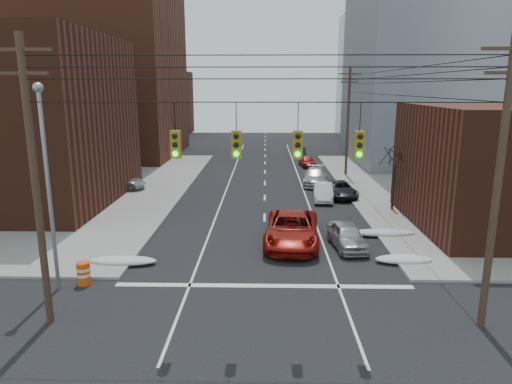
{
  "coord_description": "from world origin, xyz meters",
  "views": [
    {
      "loc": [
        0.05,
        -13.38,
        9.13
      ],
      "look_at": [
        -0.51,
        13.13,
        3.0
      ],
      "focal_mm": 32.0,
      "sensor_mm": 36.0,
      "label": 1
    }
  ],
  "objects_px": {
    "parked_car_e": "(307,161)",
    "parked_car_f": "(301,152)",
    "parked_car_d": "(315,177)",
    "parked_car_c": "(340,189)",
    "red_pickup": "(292,229)",
    "construction_barrel": "(84,273)",
    "lot_car_c": "(62,183)",
    "parked_car_a": "(347,236)",
    "lot_car_a": "(80,192)",
    "parked_car_b": "(323,192)",
    "lot_car_d": "(45,189)",
    "lot_car_b": "(119,182)"
  },
  "relations": [
    {
      "from": "parked_car_f",
      "to": "lot_car_a",
      "type": "relative_size",
      "value": 0.9
    },
    {
      "from": "parked_car_b",
      "to": "parked_car_d",
      "type": "bearing_deg",
      "value": 94.72
    },
    {
      "from": "parked_car_b",
      "to": "lot_car_a",
      "type": "bearing_deg",
      "value": -172.13
    },
    {
      "from": "parked_car_b",
      "to": "construction_barrel",
      "type": "xyz_separation_m",
      "value": [
        -13.3,
        -16.72,
        -0.14
      ]
    },
    {
      "from": "parked_car_d",
      "to": "lot_car_b",
      "type": "relative_size",
      "value": 1.18
    },
    {
      "from": "red_pickup",
      "to": "parked_car_f",
      "type": "height_order",
      "value": "red_pickup"
    },
    {
      "from": "lot_car_d",
      "to": "lot_car_c",
      "type": "bearing_deg",
      "value": 6.55
    },
    {
      "from": "parked_car_c",
      "to": "red_pickup",
      "type": "bearing_deg",
      "value": -117.35
    },
    {
      "from": "parked_car_c",
      "to": "lot_car_b",
      "type": "xyz_separation_m",
      "value": [
        -19.43,
        1.88,
        0.12
      ]
    },
    {
      "from": "parked_car_f",
      "to": "lot_car_d",
      "type": "relative_size",
      "value": 1.01
    },
    {
      "from": "red_pickup",
      "to": "lot_car_a",
      "type": "bearing_deg",
      "value": 154.09
    },
    {
      "from": "parked_car_a",
      "to": "parked_car_b",
      "type": "relative_size",
      "value": 0.98
    },
    {
      "from": "parked_car_a",
      "to": "parked_car_e",
      "type": "xyz_separation_m",
      "value": [
        0.12,
        27.68,
        -0.07
      ]
    },
    {
      "from": "red_pickup",
      "to": "parked_car_f",
      "type": "xyz_separation_m",
      "value": [
        3.17,
        35.33,
        -0.32
      ]
    },
    {
      "from": "parked_car_e",
      "to": "parked_car_f",
      "type": "relative_size",
      "value": 1.03
    },
    {
      "from": "construction_barrel",
      "to": "lot_car_b",
      "type": "bearing_deg",
      "value": 102.92
    },
    {
      "from": "lot_car_b",
      "to": "construction_barrel",
      "type": "height_order",
      "value": "lot_car_b"
    },
    {
      "from": "lot_car_c",
      "to": "lot_car_b",
      "type": "bearing_deg",
      "value": -99.6
    },
    {
      "from": "parked_car_d",
      "to": "lot_car_a",
      "type": "relative_size",
      "value": 1.31
    },
    {
      "from": "parked_car_b",
      "to": "lot_car_d",
      "type": "distance_m",
      "value": 23.33
    },
    {
      "from": "parked_car_f",
      "to": "lot_car_b",
      "type": "relative_size",
      "value": 0.8
    },
    {
      "from": "red_pickup",
      "to": "parked_car_d",
      "type": "bearing_deg",
      "value": 83.91
    },
    {
      "from": "lot_car_d",
      "to": "construction_barrel",
      "type": "height_order",
      "value": "lot_car_d"
    },
    {
      "from": "parked_car_a",
      "to": "parked_car_d",
      "type": "xyz_separation_m",
      "value": [
        0.0,
        17.47,
        0.07
      ]
    },
    {
      "from": "parked_car_e",
      "to": "construction_barrel",
      "type": "distance_m",
      "value": 35.65
    },
    {
      "from": "parked_car_e",
      "to": "parked_car_c",
      "type": "bearing_deg",
      "value": -90.96
    },
    {
      "from": "parked_car_b",
      "to": "lot_car_d",
      "type": "bearing_deg",
      "value": -176.4
    },
    {
      "from": "parked_car_d",
      "to": "lot_car_b",
      "type": "height_order",
      "value": "parked_car_d"
    },
    {
      "from": "parked_car_e",
      "to": "parked_car_f",
      "type": "height_order",
      "value": "parked_car_e"
    },
    {
      "from": "parked_car_d",
      "to": "parked_car_c",
      "type": "bearing_deg",
      "value": -64.39
    },
    {
      "from": "parked_car_c",
      "to": "parked_car_d",
      "type": "relative_size",
      "value": 0.88
    },
    {
      "from": "lot_car_c",
      "to": "lot_car_d",
      "type": "height_order",
      "value": "lot_car_c"
    },
    {
      "from": "parked_car_a",
      "to": "parked_car_c",
      "type": "height_order",
      "value": "parked_car_a"
    },
    {
      "from": "parked_car_c",
      "to": "parked_car_d",
      "type": "distance_m",
      "value": 5.21
    },
    {
      "from": "parked_car_e",
      "to": "lot_car_a",
      "type": "bearing_deg",
      "value": -145.25
    },
    {
      "from": "lot_car_b",
      "to": "lot_car_c",
      "type": "bearing_deg",
      "value": 92.75
    },
    {
      "from": "parked_car_d",
      "to": "red_pickup",
      "type": "bearing_deg",
      "value": -92.89
    },
    {
      "from": "lot_car_b",
      "to": "lot_car_a",
      "type": "bearing_deg",
      "value": 154.05
    },
    {
      "from": "parked_car_a",
      "to": "parked_car_d",
      "type": "relative_size",
      "value": 0.78
    },
    {
      "from": "parked_car_f",
      "to": "lot_car_c",
      "type": "height_order",
      "value": "lot_car_c"
    },
    {
      "from": "parked_car_a",
      "to": "parked_car_c",
      "type": "bearing_deg",
      "value": 76.63
    },
    {
      "from": "parked_car_d",
      "to": "lot_car_c",
      "type": "bearing_deg",
      "value": -163.69
    },
    {
      "from": "lot_car_a",
      "to": "parked_car_d",
      "type": "bearing_deg",
      "value": -46.83
    },
    {
      "from": "parked_car_b",
      "to": "parked_car_c",
      "type": "distance_m",
      "value": 1.97
    },
    {
      "from": "parked_car_d",
      "to": "lot_car_a",
      "type": "xyz_separation_m",
      "value": [
        -19.7,
        -7.2,
        0.04
      ]
    },
    {
      "from": "parked_car_d",
      "to": "parked_car_e",
      "type": "xyz_separation_m",
      "value": [
        0.12,
        10.2,
        -0.13
      ]
    },
    {
      "from": "parked_car_b",
      "to": "parked_car_e",
      "type": "xyz_separation_m",
      "value": [
        0.12,
        16.31,
        -0.05
      ]
    },
    {
      "from": "parked_car_a",
      "to": "lot_car_c",
      "type": "bearing_deg",
      "value": 142.38
    },
    {
      "from": "parked_car_c",
      "to": "lot_car_c",
      "type": "distance_m",
      "value": 24.5
    },
    {
      "from": "parked_car_f",
      "to": "lot_car_c",
      "type": "xyz_separation_m",
      "value": [
        -22.85,
        -21.88,
        0.22
      ]
    }
  ]
}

